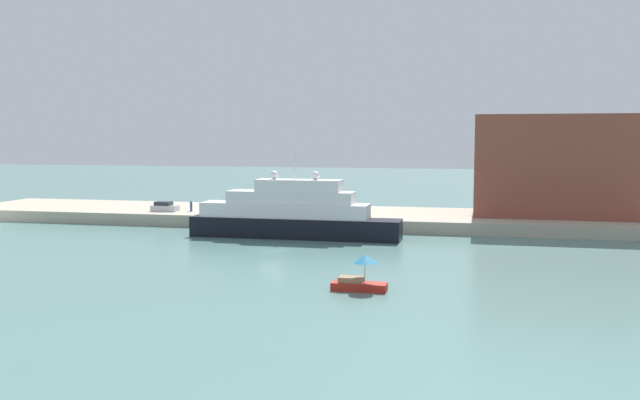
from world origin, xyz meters
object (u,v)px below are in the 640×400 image
(harbor_building, at_px, (556,165))
(mooring_bollard, at_px, (286,214))
(large_yacht, at_px, (292,215))
(person_figure, at_px, (191,206))
(parked_car, at_px, (165,207))
(small_motorboat, at_px, (360,277))

(harbor_building, height_order, mooring_bollard, harbor_building)
(large_yacht, relative_size, harbor_building, 1.19)
(large_yacht, height_order, mooring_bollard, large_yacht)
(large_yacht, distance_m, mooring_bollard, 7.69)
(harbor_building, bearing_deg, person_figure, -172.49)
(large_yacht, height_order, person_figure, large_yacht)
(large_yacht, bearing_deg, parked_car, 154.43)
(harbor_building, height_order, parked_car, harbor_building)
(person_figure, relative_size, mooring_bollard, 2.16)
(harbor_building, xyz_separation_m, parked_car, (-54.64, -7.12, -6.24))
(mooring_bollard, bearing_deg, harbor_building, 16.58)
(person_figure, bearing_deg, large_yacht, -31.26)
(parked_car, bearing_deg, harbor_building, 7.42)
(large_yacht, height_order, small_motorboat, large_yacht)
(large_yacht, bearing_deg, person_figure, 148.74)
(parked_car, height_order, mooring_bollard, parked_car)
(mooring_bollard, bearing_deg, parked_car, 169.91)
(small_motorboat, height_order, parked_car, parked_car)
(large_yacht, xyz_separation_m, mooring_bollard, (-2.79, 7.12, -0.83))
(small_motorboat, xyz_separation_m, mooring_bollard, (-15.86, 34.11, 0.87))
(small_motorboat, height_order, person_figure, person_figure)
(harbor_building, bearing_deg, small_motorboat, -113.64)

